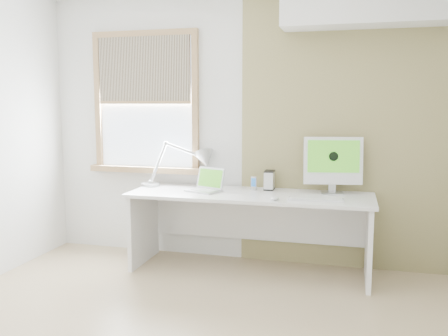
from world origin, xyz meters
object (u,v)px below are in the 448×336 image
(external_drive, at_px, (269,180))
(imac, at_px, (333,162))
(desk, at_px, (251,213))
(laptop, at_px, (206,185))
(desk_lamp, at_px, (195,163))

(external_drive, xyz_separation_m, imac, (0.58, -0.04, 0.20))
(desk, bearing_deg, laptop, -174.48)
(desk_lamp, relative_size, laptop, 2.15)
(laptop, relative_size, external_drive, 2.04)
(desk_lamp, xyz_separation_m, imac, (1.33, -0.06, 0.05))
(desk, height_order, imac, imac)
(external_drive, bearing_deg, desk, -128.49)
(imac, bearing_deg, desk_lamp, 177.22)
(imac, bearing_deg, laptop, -171.23)
(desk_lamp, bearing_deg, external_drive, -1.83)
(imac, bearing_deg, external_drive, 176.01)
(desk_lamp, bearing_deg, imac, -2.78)
(desk_lamp, xyz_separation_m, laptop, (0.19, -0.24, -0.18))
(laptop, bearing_deg, external_drive, 21.23)
(external_drive, distance_m, imac, 0.62)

